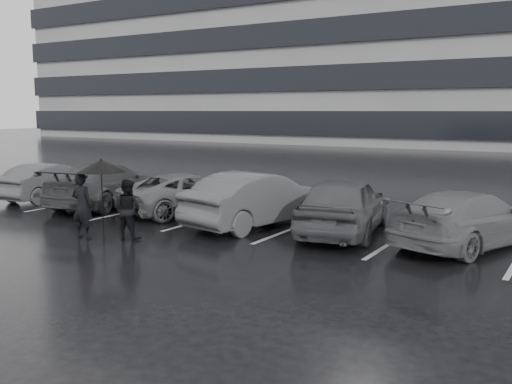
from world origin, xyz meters
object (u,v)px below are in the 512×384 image
Objects in this scene: car_west_c at (106,185)px; car_west_d at (51,181)px; car_east at (468,219)px; pedestrian_right at (128,209)px; car_west_b at (189,193)px; car_west_a at (257,199)px; pedestrian_left at (82,206)px; car_main at (344,205)px.

car_west_c is 1.24× the size of car_west_d.
pedestrian_right reaches higher than car_east.
car_east reaches higher than car_west_d.
car_west_b is 0.98× the size of car_east.
car_west_a is 4.61m from pedestrian_left.
car_main is 2.46m from car_west_a.
car_east is (8.35, -0.19, 0.04)m from car_west_b.
car_west_c reaches higher than car_west_b.
car_west_d is at bearing 20.53° from car_west_b.
car_west_b is at bearing -1.80° from car_west_a.
pedestrian_left is at bearing 142.53° from car_west_d.
car_west_b is 2.97× the size of pedestrian_right.
car_west_c is 2.97× the size of pedestrian_left.
pedestrian_left is (-2.90, -3.57, 0.08)m from car_west_a.
pedestrian_left is (5.86, -3.83, 0.17)m from car_west_d.
car_main reaches higher than car_west_c.
car_east is at bearing -161.46° from pedestrian_right.
car_west_c is 3.28× the size of pedestrian_right.
car_main is 1.01× the size of car_west_b.
car_west_c is 11.50m from car_east.
car_main is at bearing -162.88° from car_west_a.
car_west_c is 1.08× the size of car_east.
car_east is (14.23, 0.22, 0.01)m from car_west_d.
car_main is at bearing -149.73° from pedestrian_right.
car_main reaches higher than car_west_d.
car_west_a is at bearing 174.01° from car_west_d.
car_west_a is 6.04m from car_west_c.
car_west_c is at bearing 23.61° from car_west_b.
car_west_d is at bearing -10.89° from car_west_c.
car_west_d is (-5.89, -0.41, 0.03)m from car_west_b.
pedestrian_right is (-1.88, -3.06, -0.00)m from car_west_a.
car_west_b is at bearing 175.76° from car_west_c.
car_west_a reaches higher than car_east.
car_east is at bearing 173.63° from car_main.
car_west_d is (-11.21, -0.00, -0.11)m from car_main.
pedestrian_left reaches higher than car_west_a.
car_main is 0.92× the size of car_west_c.
car_main reaches higher than car_west_a.
car_west_c is 5.32m from pedestrian_right.
car_main is 5.35m from car_west_b.
car_west_a is 1.15× the size of car_west_d.
car_main is at bearing -167.83° from car_west_b.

